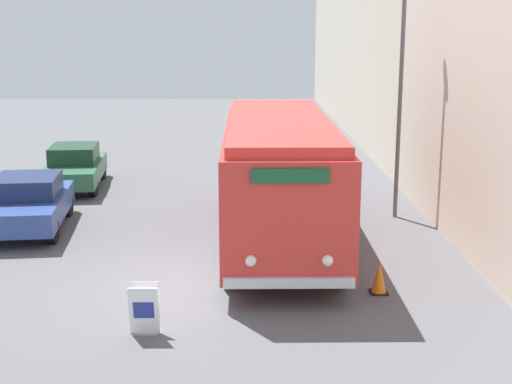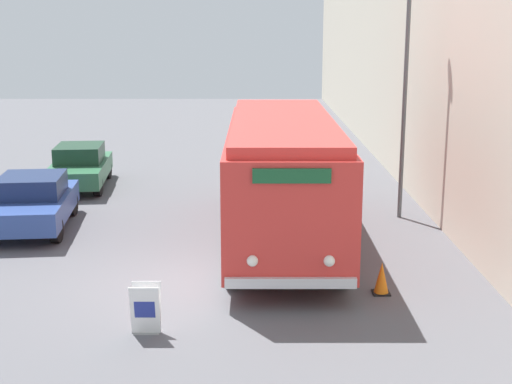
{
  "view_description": "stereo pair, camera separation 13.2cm",
  "coord_description": "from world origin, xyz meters",
  "px_view_note": "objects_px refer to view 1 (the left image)",
  "views": [
    {
      "loc": [
        1.35,
        -14.22,
        5.33
      ],
      "look_at": [
        1.54,
        0.94,
        1.81
      ],
      "focal_mm": 50.0,
      "sensor_mm": 36.0,
      "label": 1
    },
    {
      "loc": [
        1.48,
        -14.22,
        5.33
      ],
      "look_at": [
        1.54,
        0.94,
        1.81
      ],
      "focal_mm": 50.0,
      "sensor_mm": 36.0,
      "label": 2
    }
  ],
  "objects_px": {
    "sign_board": "(144,310)",
    "parked_car_mid": "(74,167)",
    "streetlamp": "(402,64)",
    "parked_car_near": "(28,203)",
    "traffic_cone": "(379,278)",
    "vintage_bus": "(279,172)"
  },
  "relations": [
    {
      "from": "vintage_bus",
      "to": "parked_car_near",
      "type": "bearing_deg",
      "value": 170.82
    },
    {
      "from": "streetlamp",
      "to": "parked_car_mid",
      "type": "relative_size",
      "value": 1.57
    },
    {
      "from": "parked_car_mid",
      "to": "traffic_cone",
      "type": "height_order",
      "value": "parked_car_mid"
    },
    {
      "from": "streetlamp",
      "to": "traffic_cone",
      "type": "relative_size",
      "value": 10.04
    },
    {
      "from": "sign_board",
      "to": "streetlamp",
      "type": "bearing_deg",
      "value": 52.58
    },
    {
      "from": "sign_board",
      "to": "parked_car_mid",
      "type": "relative_size",
      "value": 0.21
    },
    {
      "from": "vintage_bus",
      "to": "parked_car_mid",
      "type": "bearing_deg",
      "value": 136.82
    },
    {
      "from": "streetlamp",
      "to": "parked_car_near",
      "type": "relative_size",
      "value": 1.59
    },
    {
      "from": "parked_car_mid",
      "to": "parked_car_near",
      "type": "bearing_deg",
      "value": -95.69
    },
    {
      "from": "parked_car_near",
      "to": "traffic_cone",
      "type": "bearing_deg",
      "value": -35.16
    },
    {
      "from": "vintage_bus",
      "to": "parked_car_near",
      "type": "xyz_separation_m",
      "value": [
        -6.67,
        1.08,
        -1.03
      ]
    },
    {
      "from": "parked_car_mid",
      "to": "traffic_cone",
      "type": "relative_size",
      "value": 6.39
    },
    {
      "from": "sign_board",
      "to": "streetlamp",
      "type": "xyz_separation_m",
      "value": [
        6.07,
        7.94,
        3.9
      ]
    },
    {
      "from": "streetlamp",
      "to": "parked_car_near",
      "type": "height_order",
      "value": "streetlamp"
    },
    {
      "from": "parked_car_near",
      "to": "traffic_cone",
      "type": "xyz_separation_m",
      "value": [
        8.57,
        -4.81,
        -0.41
      ]
    },
    {
      "from": "parked_car_mid",
      "to": "traffic_cone",
      "type": "distance_m",
      "value": 13.12
    },
    {
      "from": "traffic_cone",
      "to": "vintage_bus",
      "type": "bearing_deg",
      "value": 117.03
    },
    {
      "from": "vintage_bus",
      "to": "sign_board",
      "type": "distance_m",
      "value": 6.37
    },
    {
      "from": "sign_board",
      "to": "parked_car_mid",
      "type": "height_order",
      "value": "parked_car_mid"
    },
    {
      "from": "vintage_bus",
      "to": "streetlamp",
      "type": "relative_size",
      "value": 1.39
    },
    {
      "from": "parked_car_near",
      "to": "traffic_cone",
      "type": "height_order",
      "value": "parked_car_near"
    },
    {
      "from": "vintage_bus",
      "to": "sign_board",
      "type": "relative_size",
      "value": 10.26
    }
  ]
}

